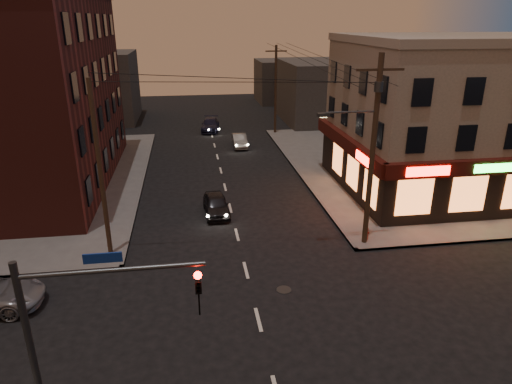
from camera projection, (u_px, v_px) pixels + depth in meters
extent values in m
plane|color=black|center=(258.00, 320.00, 18.82)|extent=(120.00, 120.00, 0.00)
cube|color=#514F4C|center=(432.00, 163.00, 38.86)|extent=(24.00, 28.00, 0.15)
cube|color=gray|center=(456.00, 118.00, 31.69)|extent=(15.00, 12.00, 10.00)
cube|color=gray|center=(468.00, 39.00, 29.82)|extent=(15.20, 12.20, 0.50)
cube|color=black|center=(502.00, 193.00, 27.37)|extent=(15.12, 0.25, 3.40)
cube|color=black|center=(350.00, 168.00, 31.83)|extent=(0.25, 12.12, 3.40)
cube|color=#3A0D09|center=(511.00, 166.00, 26.45)|extent=(15.60, 0.50, 0.90)
cube|color=#3A0D09|center=(347.00, 143.00, 31.14)|extent=(0.50, 12.60, 0.90)
cube|color=#FF140C|center=(428.00, 171.00, 25.46)|extent=(2.60, 0.06, 0.55)
cube|color=#26FF3F|center=(494.00, 168.00, 26.02)|extent=(2.40, 0.06, 0.50)
cube|color=#FF140C|center=(364.00, 159.00, 27.60)|extent=(0.06, 2.60, 0.55)
cube|color=orange|center=(495.00, 193.00, 27.11)|extent=(12.40, 0.08, 2.20)
cube|color=orange|center=(352.00, 171.00, 30.85)|extent=(0.08, 8.40, 2.20)
cube|color=#4E1D19|center=(13.00, 94.00, 31.99)|extent=(12.00, 20.00, 13.00)
cube|color=#3F3D3A|center=(325.00, 91.00, 54.64)|extent=(10.00, 12.00, 7.00)
cube|color=#3F3D3A|center=(97.00, 87.00, 54.40)|extent=(9.00, 10.00, 8.00)
cube|color=#3F3D3A|center=(284.00, 81.00, 67.48)|extent=(8.00, 8.00, 6.00)
cylinder|color=#382619|center=(372.00, 154.00, 23.29)|extent=(0.28, 0.28, 10.00)
cube|color=#382619|center=(380.00, 70.00, 21.80)|extent=(2.40, 0.12, 0.12)
cylinder|color=#333538|center=(379.00, 87.00, 22.08)|extent=(0.44, 0.44, 0.50)
cylinder|color=#333538|center=(351.00, 112.00, 22.33)|extent=(2.60, 0.10, 0.10)
cube|color=#333538|center=(323.00, 115.00, 22.17)|extent=(0.60, 0.25, 0.18)
cube|color=#FFD88C|center=(323.00, 117.00, 22.21)|extent=(0.35, 0.15, 0.04)
cylinder|color=#382619|center=(276.00, 90.00, 47.68)|extent=(0.26, 0.26, 9.00)
cylinder|color=#382619|center=(100.00, 172.00, 22.23)|extent=(0.24, 0.24, 9.00)
cylinder|color=#333538|center=(36.00, 373.00, 11.59)|extent=(0.18, 0.18, 6.40)
cylinder|color=#333538|center=(113.00, 270.00, 10.90)|extent=(4.40, 0.12, 0.12)
imported|color=black|center=(198.00, 282.00, 11.35)|extent=(0.16, 0.20, 1.00)
sphere|color=#FF0C05|center=(198.00, 275.00, 11.15)|extent=(0.20, 0.20, 0.20)
cube|color=navy|center=(103.00, 258.00, 10.74)|extent=(0.90, 0.05, 0.25)
imported|color=black|center=(216.00, 205.00, 28.81)|extent=(1.66, 3.77, 1.26)
imported|color=slate|center=(240.00, 141.00, 44.02)|extent=(1.32, 3.68, 1.21)
imported|color=black|center=(210.00, 125.00, 50.33)|extent=(2.35, 4.74, 1.32)
cylinder|color=maroon|center=(366.00, 235.00, 25.17)|extent=(0.27, 0.27, 0.63)
sphere|color=maroon|center=(366.00, 229.00, 25.04)|extent=(0.25, 0.25, 0.25)
cylinder|color=maroon|center=(366.00, 233.00, 25.12)|extent=(0.35, 0.20, 0.13)
cylinder|color=maroon|center=(366.00, 233.00, 25.12)|extent=(0.20, 0.35, 0.13)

